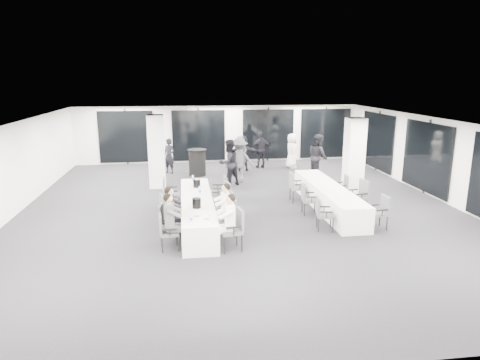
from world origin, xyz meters
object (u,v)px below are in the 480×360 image
(chair_main_right_near, at_px, (234,227))
(chair_main_right_fourth, at_px, (223,197))
(chair_main_left_mid, at_px, (168,209))
(standing_guest_f, at_px, (243,151))
(standing_guest_g, at_px, (169,154))
(cocktail_table, at_px, (197,162))
(chair_side_right_near, at_px, (380,210))
(chair_side_left_mid, at_px, (307,197))
(ice_bucket_far, at_px, (197,183))
(banquet_table_main, at_px, (197,211))
(banquet_table_side, at_px, (328,197))
(standing_guest_a, at_px, (241,152))
(standing_guest_e, at_px, (292,149))
(chair_side_left_far, at_px, (296,185))
(ice_bucket_near, at_px, (197,203))
(standing_guest_h, at_px, (318,153))
(chair_main_right_far, at_px, (220,189))
(chair_side_left_near, at_px, (322,212))
(chair_main_right_mid, at_px, (226,206))
(chair_main_left_second, at_px, (167,220))
(standing_guest_c, at_px, (239,157))
(chair_main_left_fourth, at_px, (169,202))
(standing_guest_b, at_px, (229,160))
(chair_main_right_second, at_px, (230,214))
(chair_main_left_near, at_px, (166,230))
(standing_guest_d, at_px, (261,147))
(chair_side_right_far, at_px, (342,186))
(chair_main_left_far, at_px, (169,192))
(chair_side_right_mid, at_px, (360,194))

(chair_main_right_near, bearing_deg, chair_main_right_fourth, -8.73)
(chair_main_left_mid, height_order, standing_guest_f, standing_guest_f)
(standing_guest_g, bearing_deg, cocktail_table, 8.11)
(chair_side_right_near, bearing_deg, chair_main_left_mid, 78.46)
(chair_side_left_mid, xyz_separation_m, ice_bucket_far, (-3.38, 0.92, 0.33))
(banquet_table_main, height_order, banquet_table_side, same)
(standing_guest_a, bearing_deg, standing_guest_e, -13.34)
(cocktail_table, xyz_separation_m, chair_side_left_far, (3.18, -4.48, 0.00))
(chair_main_right_fourth, height_order, ice_bucket_near, chair_main_right_fourth)
(chair_side_left_far, xyz_separation_m, standing_guest_e, (1.26, 5.49, 0.33))
(chair_side_left_mid, xyz_separation_m, standing_guest_h, (1.80, 4.65, 0.52))
(chair_main_right_fourth, bearing_deg, chair_main_right_far, -10.76)
(chair_main_right_fourth, bearing_deg, chair_side_left_near, -134.51)
(chair_main_right_mid, distance_m, standing_guest_e, 8.44)
(ice_bucket_far, bearing_deg, chair_side_left_near, -34.90)
(chair_main_left_second, height_order, standing_guest_c, standing_guest_c)
(ice_bucket_near, bearing_deg, standing_guest_a, 73.17)
(chair_main_right_far, distance_m, chair_side_right_near, 5.10)
(chair_main_left_second, height_order, chair_main_left_fourth, chair_main_left_second)
(ice_bucket_far, bearing_deg, chair_main_right_mid, -62.78)
(chair_main_left_second, distance_m, chair_main_left_fourth, 1.72)
(standing_guest_b, height_order, ice_bucket_near, standing_guest_b)
(chair_main_right_second, bearing_deg, chair_main_left_mid, 63.74)
(chair_main_right_fourth, height_order, standing_guest_b, standing_guest_b)
(chair_main_right_near, relative_size, standing_guest_e, 0.57)
(chair_main_left_near, bearing_deg, chair_side_left_mid, 112.92)
(standing_guest_a, bearing_deg, standing_guest_h, -56.90)
(standing_guest_g, relative_size, ice_bucket_near, 6.54)
(banquet_table_side, relative_size, standing_guest_e, 2.73)
(chair_side_right_near, relative_size, standing_guest_d, 0.49)
(cocktail_table, height_order, chair_side_left_near, cocktail_table)
(chair_main_left_second, height_order, chair_main_right_mid, chair_main_right_mid)
(cocktail_table, height_order, chair_side_right_far, cocktail_table)
(ice_bucket_near, distance_m, ice_bucket_far, 2.23)
(chair_side_right_far, relative_size, standing_guest_a, 0.46)
(chair_main_left_far, bearing_deg, chair_main_right_near, 23.88)
(standing_guest_e, relative_size, standing_guest_h, 0.86)
(chair_side_right_mid, xyz_separation_m, chair_side_right_far, (-0.01, 1.44, -0.09))
(chair_main_left_second, xyz_separation_m, chair_main_left_far, (-0.01, 2.68, 0.04))
(standing_guest_g, relative_size, ice_bucket_far, 6.68)
(chair_main_right_second, xyz_separation_m, chair_main_right_fourth, (0.00, 1.74, 0.01))
(chair_main_right_near, xyz_separation_m, chair_side_left_near, (2.59, 1.06, -0.06))
(banquet_table_main, height_order, standing_guest_c, standing_guest_c)
(ice_bucket_near, bearing_deg, chair_main_left_fourth, 119.41)
(standing_guest_d, bearing_deg, chair_side_right_near, 93.44)
(standing_guest_a, bearing_deg, chair_side_right_mid, -97.62)
(chair_side_left_near, bearing_deg, chair_side_right_mid, 140.27)
(chair_main_left_near, xyz_separation_m, standing_guest_e, (5.51, 9.17, 0.39))
(chair_side_right_mid, xyz_separation_m, ice_bucket_far, (-5.06, 0.97, 0.29))
(chair_main_right_fourth, height_order, chair_side_left_far, chair_main_right_fourth)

